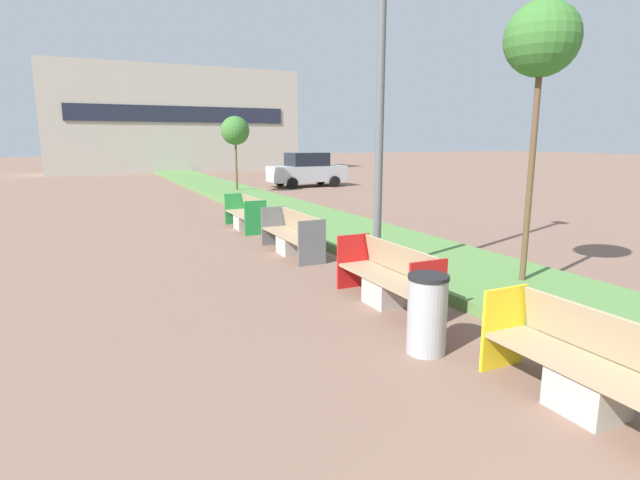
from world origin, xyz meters
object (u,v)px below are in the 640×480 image
object	(u,v)px
litter_bin	(427,314)
sapling_tree_near	(542,42)
sapling_tree_far	(235,131)
parked_car_distant	(307,170)
bench_yellow_frame	(592,375)
street_lamp_post	(382,11)
bench_red_frame	(388,281)
bench_grey_frame	(293,238)
bench_green_frame	(246,216)

from	to	relation	value
litter_bin	sapling_tree_near	distance (m)	4.91
sapling_tree_far	parked_car_distant	world-z (taller)	sapling_tree_far
bench_yellow_frame	street_lamp_post	xyz separation A→B (m)	(0.61, 4.82, 4.30)
bench_yellow_frame	sapling_tree_near	bearing A→B (deg)	51.41
litter_bin	street_lamp_post	bearing A→B (deg)	68.80
bench_red_frame	sapling_tree_near	size ratio (longest dim) A/B	0.46
litter_bin	sapling_tree_far	bearing A→B (deg)	80.70
bench_red_frame	street_lamp_post	distance (m)	4.54
bench_yellow_frame	bench_red_frame	xyz separation A→B (m)	(-0.00, 3.50, -0.00)
litter_bin	street_lamp_post	distance (m)	5.32
sapling_tree_far	parked_car_distant	xyz separation A→B (m)	(4.56, 1.93, -2.05)
bench_yellow_frame	parked_car_distant	world-z (taller)	parked_car_distant
bench_grey_frame	litter_bin	xyz separation A→B (m)	(-0.58, -5.66, 0.11)
bench_green_frame	sapling_tree_near	size ratio (longest dim) A/B	0.44
litter_bin	parked_car_distant	xyz separation A→B (m)	(7.65, 20.80, 0.42)
sapling_tree_near	sapling_tree_far	world-z (taller)	sapling_tree_near
bench_yellow_frame	parked_car_distant	bearing A→B (deg)	72.60
bench_red_frame	street_lamp_post	size ratio (longest dim) A/B	0.25
sapling_tree_far	street_lamp_post	bearing A→B (deg)	-96.86
bench_yellow_frame	bench_grey_frame	distance (m)	7.42
bench_green_frame	sapling_tree_far	size ratio (longest dim) A/B	0.57
bench_grey_frame	sapling_tree_near	size ratio (longest dim) A/B	0.50
bench_yellow_frame	sapling_tree_near	distance (m)	5.46
bench_green_frame	street_lamp_post	world-z (taller)	street_lamp_post
sapling_tree_near	sapling_tree_far	distance (m)	17.51
bench_green_frame	sapling_tree_near	xyz separation A→B (m)	(2.52, -7.84, 3.68)
litter_bin	sapling_tree_far	xyz separation A→B (m)	(3.09, 18.87, 2.47)
bench_yellow_frame	litter_bin	bearing A→B (deg)	108.10
bench_yellow_frame	parked_car_distant	size ratio (longest dim) A/B	0.51
bench_green_frame	street_lamp_post	xyz separation A→B (m)	(0.61, -6.17, 4.31)
litter_bin	bench_red_frame	bearing A→B (deg)	71.73
street_lamp_post	sapling_tree_near	distance (m)	2.61
bench_red_frame	litter_bin	xyz separation A→B (m)	(-0.57, -1.74, 0.12)
bench_red_frame	parked_car_distant	size ratio (longest dim) A/B	0.50
bench_yellow_frame	sapling_tree_near	size ratio (longest dim) A/B	0.46
bench_green_frame	street_lamp_post	distance (m)	7.55
bench_green_frame	bench_yellow_frame	bearing A→B (deg)	-89.99
sapling_tree_near	parked_car_distant	distance (m)	20.18
bench_green_frame	litter_bin	bearing A→B (deg)	-93.56
street_lamp_post	sapling_tree_far	xyz separation A→B (m)	(1.90, 15.81, -1.71)
litter_bin	sapling_tree_near	world-z (taller)	sapling_tree_near
litter_bin	sapling_tree_far	distance (m)	19.28
bench_green_frame	litter_bin	xyz separation A→B (m)	(-0.57, -9.23, 0.12)
litter_bin	street_lamp_post	xyz separation A→B (m)	(1.19, 3.06, 4.18)
bench_green_frame	sapling_tree_far	bearing A→B (deg)	75.38
bench_red_frame	sapling_tree_near	distance (m)	4.47
bench_grey_frame	bench_red_frame	bearing A→B (deg)	-90.03
bench_grey_frame	sapling_tree_near	distance (m)	6.17
bench_yellow_frame	sapling_tree_near	xyz separation A→B (m)	(2.51, 3.15, 3.68)
bench_red_frame	street_lamp_post	world-z (taller)	street_lamp_post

